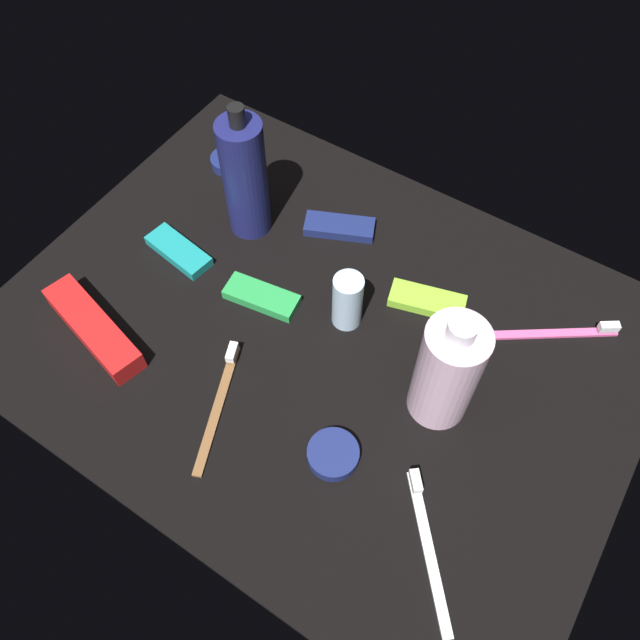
{
  "coord_description": "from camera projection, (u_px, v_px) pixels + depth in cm",
  "views": [
    {
      "loc": [
        24.6,
        -37.84,
        73.34
      ],
      "look_at": [
        0.0,
        0.0,
        3.0
      ],
      "focal_mm": 35.71,
      "sensor_mm": 36.0,
      "label": 1
    }
  ],
  "objects": [
    {
      "name": "ground_plane",
      "position": [
        320.0,
        334.0,
        0.87
      ],
      "size": [
        84.0,
        64.0,
        1.2
      ],
      "primitive_type": "cube",
      "color": "black"
    },
    {
      "name": "lotion_bottle",
      "position": [
        245.0,
        178.0,
        0.88
      ],
      "size": [
        6.32,
        6.32,
        21.61
      ],
      "color": "navy",
      "rests_on": "ground_plane"
    },
    {
      "name": "bodywash_bottle",
      "position": [
        447.0,
        372.0,
        0.73
      ],
      "size": [
        7.44,
        7.44,
        18.49
      ],
      "color": "silver",
      "rests_on": "ground_plane"
    },
    {
      "name": "deodorant_stick",
      "position": [
        347.0,
        301.0,
        0.84
      ],
      "size": [
        4.05,
        4.05,
        8.75
      ],
      "primitive_type": "cylinder",
      "color": "silver",
      "rests_on": "ground_plane"
    },
    {
      "name": "toothbrush_brown",
      "position": [
        220.0,
        399.0,
        0.8
      ],
      "size": [
        7.89,
        17.13,
        2.1
      ],
      "color": "brown",
      "rests_on": "ground_plane"
    },
    {
      "name": "toothbrush_pink",
      "position": [
        560.0,
        332.0,
        0.85
      ],
      "size": [
        15.42,
        11.33,
        2.1
      ],
      "color": "#E55999",
      "rests_on": "ground_plane"
    },
    {
      "name": "toothbrush_white",
      "position": [
        427.0,
        539.0,
        0.71
      ],
      "size": [
        12.63,
        14.44,
        2.1
      ],
      "color": "white",
      "rests_on": "ground_plane"
    },
    {
      "name": "toothpaste_box_red",
      "position": [
        94.0,
        328.0,
        0.85
      ],
      "size": [
        18.14,
        8.53,
        3.2
      ],
      "primitive_type": "cube",
      "rotation": [
        0.0,
        0.0,
        -0.24
      ],
      "color": "red",
      "rests_on": "ground_plane"
    },
    {
      "name": "snack_bar_green",
      "position": [
        262.0,
        296.0,
        0.88
      ],
      "size": [
        10.89,
        5.56,
        1.5
      ],
      "primitive_type": "cube",
      "rotation": [
        0.0,
        0.0,
        0.16
      ],
      "color": "green",
      "rests_on": "ground_plane"
    },
    {
      "name": "snack_bar_teal",
      "position": [
        179.0,
        251.0,
        0.93
      ],
      "size": [
        10.88,
        5.49,
        1.5
      ],
      "primitive_type": "cube",
      "rotation": [
        0.0,
        0.0,
        -0.15
      ],
      "color": "teal",
      "rests_on": "ground_plane"
    },
    {
      "name": "snack_bar_lime",
      "position": [
        427.0,
        301.0,
        0.88
      ],
      "size": [
        11.1,
        6.69,
        1.5
      ],
      "primitive_type": "cube",
      "rotation": [
        0.0,
        0.0,
        0.28
      ],
      "color": "#8CD133",
      "rests_on": "ground_plane"
    },
    {
      "name": "snack_bar_navy",
      "position": [
        339.0,
        227.0,
        0.95
      ],
      "size": [
        11.12,
        7.93,
        1.5
      ],
      "primitive_type": "cube",
      "rotation": [
        0.0,
        0.0,
        0.42
      ],
      "color": "navy",
      "rests_on": "ground_plane"
    },
    {
      "name": "cream_tin_left",
      "position": [
        228.0,
        161.0,
        1.03
      ],
      "size": [
        5.62,
        5.62,
        1.69
      ],
      "primitive_type": "cylinder",
      "color": "navy",
      "rests_on": "ground_plane"
    },
    {
      "name": "cream_tin_right",
      "position": [
        333.0,
        454.0,
        0.76
      ],
      "size": [
        6.3,
        6.3,
        1.69
      ],
      "primitive_type": "cylinder",
      "color": "navy",
      "rests_on": "ground_plane"
    }
  ]
}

